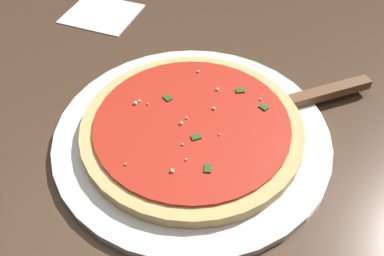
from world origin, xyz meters
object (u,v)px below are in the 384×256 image
(pizza_server, at_px, (305,99))
(napkin_folded_right, at_px, (102,14))
(serving_plate, at_px, (192,135))
(pizza, at_px, (192,127))

(pizza_server, height_order, napkin_folded_right, pizza_server)
(napkin_folded_right, bearing_deg, serving_plate, 129.16)
(serving_plate, bearing_deg, napkin_folded_right, -50.84)
(serving_plate, relative_size, pizza, 1.26)
(pizza, relative_size, napkin_folded_right, 2.32)
(serving_plate, height_order, pizza_server, pizza_server)
(pizza, height_order, napkin_folded_right, pizza)
(napkin_folded_right, bearing_deg, pizza_server, 153.34)
(serving_plate, relative_size, pizza_server, 1.74)
(serving_plate, distance_m, pizza, 0.02)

